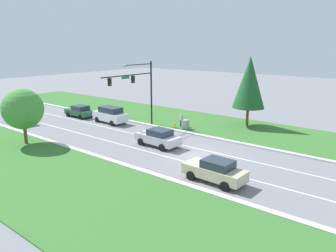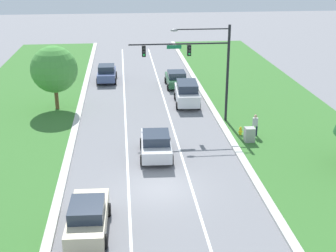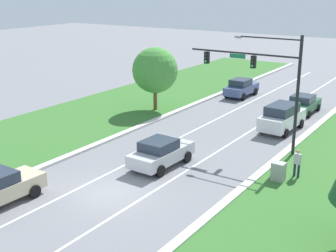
{
  "view_description": "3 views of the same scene",
  "coord_description": "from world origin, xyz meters",
  "px_view_note": "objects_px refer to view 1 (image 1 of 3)",
  "views": [
    {
      "loc": [
        -22.74,
        -14.94,
        9.49
      ],
      "look_at": [
        1.45,
        4.48,
        1.74
      ],
      "focal_mm": 35.0,
      "sensor_mm": 36.0,
      "label": 1
    },
    {
      "loc": [
        -1.93,
        -23.6,
        12.75
      ],
      "look_at": [
        1.14,
        6.9,
        1.22
      ],
      "focal_mm": 50.0,
      "sensor_mm": 36.0,
      "label": 2
    },
    {
      "loc": [
        14.88,
        -17.15,
        10.56
      ],
      "look_at": [
        -0.96,
        7.01,
        1.72
      ],
      "focal_mm": 50.0,
      "sensor_mm": 36.0,
      "label": 3
    }
  ],
  "objects_px": {
    "silver_sedan": "(158,137)",
    "white_suv": "(110,115)",
    "champagne_sedan": "(215,170)",
    "conifer_near_right_tree": "(249,82)",
    "forest_sedan": "(80,111)",
    "utility_cabinet": "(185,125)",
    "fire_hydrant": "(175,125)",
    "oak_near_left_tree": "(23,109)",
    "slate_blue_sedan": "(20,117)",
    "traffic_signal_mast": "(138,85)",
    "pedestrian": "(182,119)"
  },
  "relations": [
    {
      "from": "oak_near_left_tree",
      "to": "champagne_sedan",
      "type": "bearing_deg",
      "value": -78.91
    },
    {
      "from": "forest_sedan",
      "to": "white_suv",
      "type": "relative_size",
      "value": 0.88
    },
    {
      "from": "fire_hydrant",
      "to": "forest_sedan",
      "type": "bearing_deg",
      "value": 102.9
    },
    {
      "from": "champagne_sedan",
      "to": "oak_near_left_tree",
      "type": "distance_m",
      "value": 19.59
    },
    {
      "from": "silver_sedan",
      "to": "white_suv",
      "type": "bearing_deg",
      "value": 74.17
    },
    {
      "from": "utility_cabinet",
      "to": "forest_sedan",
      "type": "bearing_deg",
      "value": 102.9
    },
    {
      "from": "utility_cabinet",
      "to": "pedestrian",
      "type": "xyz_separation_m",
      "value": [
        0.68,
        1.07,
        0.38
      ]
    },
    {
      "from": "forest_sedan",
      "to": "pedestrian",
      "type": "height_order",
      "value": "pedestrian"
    },
    {
      "from": "forest_sedan",
      "to": "champagne_sedan",
      "type": "xyz_separation_m",
      "value": [
        -7.22,
        -25.25,
        0.07
      ]
    },
    {
      "from": "traffic_signal_mast",
      "to": "pedestrian",
      "type": "xyz_separation_m",
      "value": [
        3.6,
        -3.46,
        -4.15
      ]
    },
    {
      "from": "white_suv",
      "to": "champagne_sedan",
      "type": "bearing_deg",
      "value": -107.88
    },
    {
      "from": "forest_sedan",
      "to": "fire_hydrant",
      "type": "relative_size",
      "value": 6.1
    },
    {
      "from": "champagne_sedan",
      "to": "conifer_near_right_tree",
      "type": "relative_size",
      "value": 0.56
    },
    {
      "from": "forest_sedan",
      "to": "slate_blue_sedan",
      "type": "bearing_deg",
      "value": 159.33
    },
    {
      "from": "slate_blue_sedan",
      "to": "oak_near_left_tree",
      "type": "xyz_separation_m",
      "value": [
        -4.01,
        -8.85,
        2.64
      ]
    },
    {
      "from": "white_suv",
      "to": "pedestrian",
      "type": "distance_m",
      "value": 8.99
    },
    {
      "from": "traffic_signal_mast",
      "to": "oak_near_left_tree",
      "type": "relative_size",
      "value": 1.4
    },
    {
      "from": "champagne_sedan",
      "to": "conifer_near_right_tree",
      "type": "distance_m",
      "value": 17.83
    },
    {
      "from": "utility_cabinet",
      "to": "conifer_near_right_tree",
      "type": "distance_m",
      "value": 8.87
    },
    {
      "from": "silver_sedan",
      "to": "white_suv",
      "type": "distance_m",
      "value": 11.41
    },
    {
      "from": "traffic_signal_mast",
      "to": "silver_sedan",
      "type": "distance_m",
      "value": 8.4
    },
    {
      "from": "slate_blue_sedan",
      "to": "white_suv",
      "type": "xyz_separation_m",
      "value": [
        7.2,
        -8.46,
        0.17
      ]
    },
    {
      "from": "fire_hydrant",
      "to": "oak_near_left_tree",
      "type": "xyz_separation_m",
      "value": [
        -14.08,
        7.47,
        3.17
      ]
    },
    {
      "from": "forest_sedan",
      "to": "pedestrian",
      "type": "xyz_separation_m",
      "value": [
        4.11,
        -13.93,
        0.15
      ]
    },
    {
      "from": "fire_hydrant",
      "to": "conifer_near_right_tree",
      "type": "height_order",
      "value": "conifer_near_right_tree"
    },
    {
      "from": "silver_sedan",
      "to": "oak_near_left_tree",
      "type": "xyz_separation_m",
      "value": [
        -7.65,
        10.45,
        2.65
      ]
    },
    {
      "from": "traffic_signal_mast",
      "to": "white_suv",
      "type": "distance_m",
      "value": 6.18
    },
    {
      "from": "forest_sedan",
      "to": "utility_cabinet",
      "type": "distance_m",
      "value": 15.39
    },
    {
      "from": "utility_cabinet",
      "to": "fire_hydrant",
      "type": "height_order",
      "value": "utility_cabinet"
    },
    {
      "from": "traffic_signal_mast",
      "to": "forest_sedan",
      "type": "bearing_deg",
      "value": 92.83
    },
    {
      "from": "utility_cabinet",
      "to": "oak_near_left_tree",
      "type": "height_order",
      "value": "oak_near_left_tree"
    },
    {
      "from": "slate_blue_sedan",
      "to": "utility_cabinet",
      "type": "height_order",
      "value": "slate_blue_sedan"
    },
    {
      "from": "champagne_sedan",
      "to": "pedestrian",
      "type": "bearing_deg",
      "value": 46.93
    },
    {
      "from": "utility_cabinet",
      "to": "white_suv",
      "type": "bearing_deg",
      "value": 109.07
    },
    {
      "from": "traffic_signal_mast",
      "to": "white_suv",
      "type": "relative_size",
      "value": 1.58
    },
    {
      "from": "traffic_signal_mast",
      "to": "silver_sedan",
      "type": "height_order",
      "value": "traffic_signal_mast"
    },
    {
      "from": "traffic_signal_mast",
      "to": "forest_sedan",
      "type": "relative_size",
      "value": 1.79
    },
    {
      "from": "white_suv",
      "to": "utility_cabinet",
      "type": "xyz_separation_m",
      "value": [
        3.18,
        -9.19,
        -0.48
      ]
    },
    {
      "from": "forest_sedan",
      "to": "champagne_sedan",
      "type": "bearing_deg",
      "value": -105.72
    },
    {
      "from": "silver_sedan",
      "to": "pedestrian",
      "type": "distance_m",
      "value": 7.9
    },
    {
      "from": "champagne_sedan",
      "to": "oak_near_left_tree",
      "type": "relative_size",
      "value": 0.84
    },
    {
      "from": "utility_cabinet",
      "to": "conifer_near_right_tree",
      "type": "xyz_separation_m",
      "value": [
        5.77,
        -4.85,
        4.68
      ]
    },
    {
      "from": "traffic_signal_mast",
      "to": "conifer_near_right_tree",
      "type": "distance_m",
      "value": 12.78
    },
    {
      "from": "white_suv",
      "to": "conifer_near_right_tree",
      "type": "relative_size",
      "value": 0.59
    },
    {
      "from": "slate_blue_sedan",
      "to": "forest_sedan",
      "type": "xyz_separation_m",
      "value": [
        6.94,
        -2.65,
        -0.09
      ]
    },
    {
      "from": "silver_sedan",
      "to": "champagne_sedan",
      "type": "height_order",
      "value": "silver_sedan"
    },
    {
      "from": "slate_blue_sedan",
      "to": "forest_sedan",
      "type": "height_order",
      "value": "slate_blue_sedan"
    },
    {
      "from": "forest_sedan",
      "to": "champagne_sedan",
      "type": "distance_m",
      "value": 26.26
    },
    {
      "from": "oak_near_left_tree",
      "to": "conifer_near_right_tree",
      "type": "bearing_deg",
      "value": -34.1
    },
    {
      "from": "traffic_signal_mast",
      "to": "fire_hydrant",
      "type": "distance_m",
      "value": 6.29
    }
  ]
}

